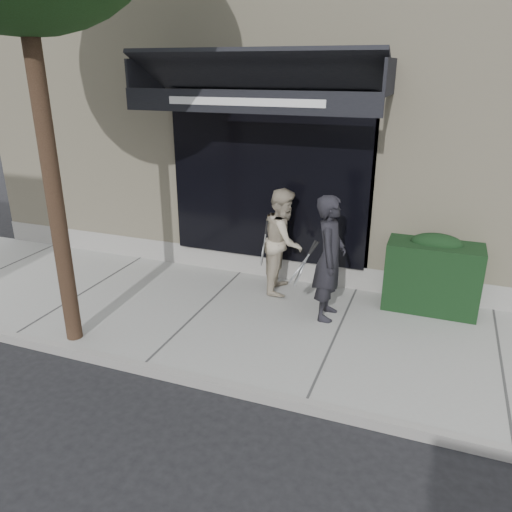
% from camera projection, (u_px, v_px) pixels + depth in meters
% --- Properties ---
extents(ground, '(80.00, 80.00, 0.00)m').
position_uv_depth(ground, '(336.00, 341.00, 6.67)').
color(ground, black).
rests_on(ground, ground).
extents(sidewalk, '(20.00, 3.00, 0.12)m').
position_uv_depth(sidewalk, '(336.00, 337.00, 6.65)').
color(sidewalk, gray).
rests_on(sidewalk, ground).
extents(curb, '(20.00, 0.10, 0.14)m').
position_uv_depth(curb, '(305.00, 406.00, 5.29)').
color(curb, gray).
rests_on(curb, ground).
extents(building_facade, '(14.30, 8.04, 5.64)m').
position_uv_depth(building_facade, '(395.00, 104.00, 10.04)').
color(building_facade, beige).
rests_on(building_facade, ground).
extents(hedge, '(1.30, 0.70, 1.14)m').
position_uv_depth(hedge, '(432.00, 273.00, 7.17)').
color(hedge, black).
rests_on(hedge, sidewalk).
extents(pedestrian_front, '(0.68, 0.87, 1.76)m').
position_uv_depth(pedestrian_front, '(329.00, 258.00, 6.79)').
color(pedestrian_front, black).
rests_on(pedestrian_front, sidewalk).
extents(pedestrian_back, '(0.73, 0.89, 1.63)m').
position_uv_depth(pedestrian_back, '(283.00, 241.00, 7.66)').
color(pedestrian_back, '#B9AC94').
rests_on(pedestrian_back, sidewalk).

